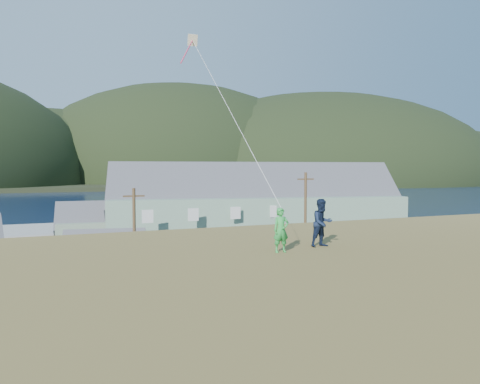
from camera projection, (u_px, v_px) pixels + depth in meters
The scene contains 14 objects.
ground at pixel (172, 301), 32.17m from camera, with size 900.00×900.00×0.00m, color #0A1638.
grass_strip at pixel (178, 308), 30.31m from camera, with size 110.00×8.00×0.10m, color #4C3D19.
waterfront_lot at pixel (140, 257), 47.99m from camera, with size 72.00×36.00×0.12m, color #28282B.
wharf at pixel (80, 230), 67.20m from camera, with size 26.00×14.00×0.90m, color gray.
far_shore at pixel (83, 181), 339.21m from camera, with size 900.00×320.00×2.00m, color black.
far_hills at pixel (137, 181), 304.95m from camera, with size 760.00×265.00×143.00m.
lodge at pixel (257, 207), 55.80m from camera, with size 38.62×16.86×13.15m.
shed_white at pixel (104, 258), 37.30m from camera, with size 7.79×5.93×5.57m.
shed_palegreen_far at pixel (99, 225), 55.20m from camera, with size 10.82×6.57×7.06m.
utility_poles at pixel (130, 238), 32.30m from camera, with size 30.78×0.24×9.53m.
parked_cars at pixel (64, 248), 49.27m from camera, with size 24.86×12.32×1.56m.
kite_flyer_green at pixel (281, 230), 13.86m from camera, with size 0.53×0.35×1.45m, color green.
kite_flyer_navy at pixel (322, 223), 14.88m from camera, with size 0.81×0.63×1.67m, color #121D33.
kite_rig at pixel (193, 44), 20.84m from camera, with size 0.95×4.53×11.52m.
Camera 1 is at (-6.73, -31.39, 9.89)m, focal length 32.00 mm.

